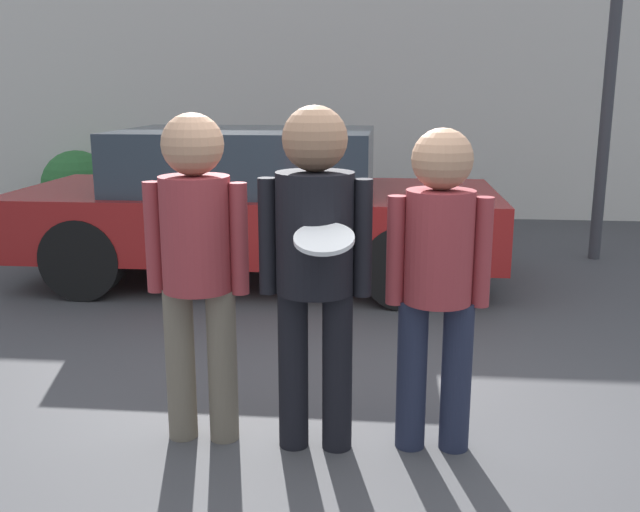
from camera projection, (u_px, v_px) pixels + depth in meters
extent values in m
plane|color=#3F3F42|center=(353.00, 439.00, 3.71)|extent=(56.00, 56.00, 0.00)
cube|color=silver|center=(380.00, 82.00, 9.82)|extent=(24.00, 0.18, 3.75)
cylinder|color=#665B4C|center=(180.00, 364.00, 3.65)|extent=(0.15, 0.15, 0.80)
cylinder|color=#665B4C|center=(223.00, 366.00, 3.63)|extent=(0.15, 0.15, 0.80)
cylinder|color=maroon|center=(196.00, 234.00, 3.49)|extent=(0.35, 0.35, 0.57)
cylinder|color=maroon|center=(154.00, 237.00, 3.51)|extent=(0.09, 0.09, 0.55)
cylinder|color=maroon|center=(239.00, 239.00, 3.47)|extent=(0.09, 0.09, 0.55)
sphere|color=tan|center=(192.00, 144.00, 3.39)|extent=(0.30, 0.30, 0.30)
cylinder|color=black|center=(293.00, 370.00, 3.56)|extent=(0.15, 0.15, 0.82)
cylinder|color=black|center=(337.00, 371.00, 3.54)|extent=(0.15, 0.15, 0.82)
cylinder|color=black|center=(315.00, 233.00, 3.39)|extent=(0.38, 0.38, 0.58)
cylinder|color=black|center=(268.00, 236.00, 3.41)|extent=(0.09, 0.09, 0.56)
cylinder|color=black|center=(363.00, 238.00, 3.37)|extent=(0.09, 0.09, 0.56)
sphere|color=#8C664C|center=(315.00, 139.00, 3.29)|extent=(0.31, 0.31, 0.31)
cylinder|color=white|center=(324.00, 239.00, 3.11)|extent=(0.27, 0.26, 0.10)
cylinder|color=#1E2338|center=(412.00, 375.00, 3.55)|extent=(0.15, 0.15, 0.77)
cylinder|color=#1E2338|center=(456.00, 377.00, 3.53)|extent=(0.15, 0.15, 0.77)
cylinder|color=maroon|center=(439.00, 247.00, 3.39)|extent=(0.33, 0.33, 0.55)
cylinder|color=maroon|center=(396.00, 250.00, 3.42)|extent=(0.09, 0.09, 0.53)
cylinder|color=maroon|center=(482.00, 252.00, 3.38)|extent=(0.09, 0.09, 0.53)
sphere|color=tan|center=(442.00, 159.00, 3.30)|extent=(0.29, 0.29, 0.29)
cube|color=maroon|center=(258.00, 218.00, 6.77)|extent=(4.44, 1.92, 0.56)
cube|color=#28333D|center=(247.00, 159.00, 6.65)|extent=(2.31, 1.65, 0.55)
cylinder|color=black|center=(402.00, 227.00, 7.52)|extent=(0.71, 0.22, 0.71)
cylinder|color=black|center=(404.00, 266.00, 5.86)|extent=(0.71, 0.22, 0.71)
cylinder|color=black|center=(149.00, 223.00, 7.78)|extent=(0.71, 0.22, 0.71)
cylinder|color=black|center=(83.00, 259.00, 6.12)|extent=(0.71, 0.22, 0.71)
sphere|color=#2D6B33|center=(77.00, 185.00, 9.88)|extent=(0.96, 0.96, 0.96)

